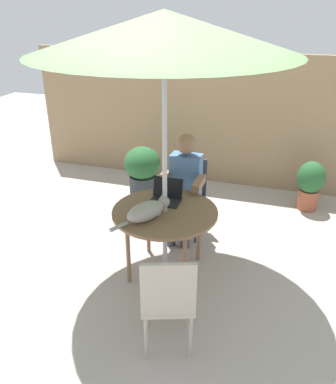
{
  "coord_description": "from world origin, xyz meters",
  "views": [
    {
      "loc": [
        1.04,
        -3.21,
        2.52
      ],
      "look_at": [
        0.0,
        0.1,
        0.85
      ],
      "focal_mm": 37.4,
      "sensor_mm": 36.0,
      "label": 1
    }
  ],
  "objects": [
    {
      "name": "ground_plane",
      "position": [
        0.0,
        0.0,
        0.0
      ],
      "size": [
        14.0,
        14.0,
        0.0
      ],
      "primitive_type": "plane",
      "color": "#ADA399"
    },
    {
      "name": "chair_occupied",
      "position": [
        0.0,
        0.86,
        0.53
      ],
      "size": [
        0.4,
        0.4,
        0.89
      ],
      "color": "#33383F",
      "rests_on": "ground"
    },
    {
      "name": "potted_plant_near_fence",
      "position": [
        -0.79,
        1.46,
        0.43
      ],
      "size": [
        0.49,
        0.49,
        0.76
      ],
      "color": "#33383D",
      "rests_on": "ground"
    },
    {
      "name": "potted_plant_by_chair",
      "position": [
        1.39,
        1.86,
        0.37
      ],
      "size": [
        0.36,
        0.36,
        0.67
      ],
      "color": "#9E5138",
      "rests_on": "ground"
    },
    {
      "name": "patio_table",
      "position": [
        0.0,
        0.0,
        0.64
      ],
      "size": [
        1.02,
        1.02,
        0.7
      ],
      "color": "brown",
      "rests_on": "ground"
    },
    {
      "name": "patio_umbrella",
      "position": [
        0.0,
        0.0,
        2.29
      ],
      "size": [
        2.21,
        2.21,
        2.46
      ],
      "color": "#B7B7BC",
      "rests_on": "ground"
    },
    {
      "name": "laptop",
      "position": [
        -0.05,
        0.22,
        0.76
      ],
      "size": [
        0.3,
        0.25,
        0.21
      ],
      "color": "black",
      "rests_on": "patio_table"
    },
    {
      "name": "person_seated",
      "position": [
        0.0,
        0.7,
        0.69
      ],
      "size": [
        0.48,
        0.48,
        1.23
      ],
      "color": "#4C72A5",
      "rests_on": "ground"
    },
    {
      "name": "fence_back",
      "position": [
        0.0,
        2.4,
        0.95
      ],
      "size": [
        5.56,
        0.08,
        1.9
      ],
      "primitive_type": "cube",
      "color": "#937756",
      "rests_on": "ground"
    },
    {
      "name": "cat",
      "position": [
        -0.1,
        -0.2,
        0.78
      ],
      "size": [
        0.41,
        0.56,
        0.17
      ],
      "color": "gray",
      "rests_on": "patio_table"
    },
    {
      "name": "chair_empty",
      "position": [
        0.34,
        -0.98,
        0.53
      ],
      "size": [
        0.51,
        0.51,
        0.89
      ],
      "color": "#B2A899",
      "rests_on": "ground"
    }
  ]
}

